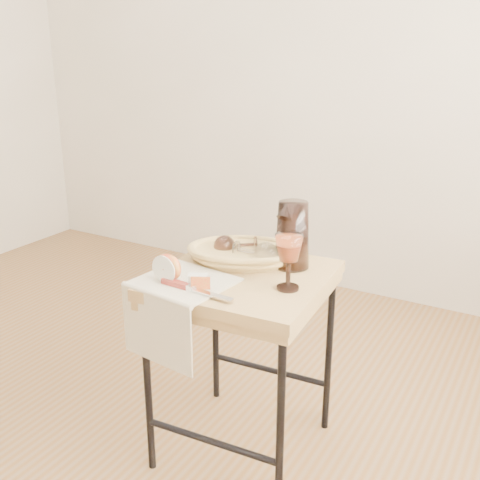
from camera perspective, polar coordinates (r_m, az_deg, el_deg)
The scene contains 12 objects.
floor at distance 2.23m, azimuth -17.43°, elevation -18.88°, with size 3.60×3.60×0.00m, color brown.
wall_back at distance 3.24m, azimuth 5.01°, elevation 19.18°, with size 3.60×0.00×2.70m, color beige.
side_table at distance 1.95m, azimuth 0.30°, elevation -12.32°, with size 0.51×0.51×0.65m, color brown, non-canonical shape.
tea_towel at distance 1.75m, azimuth -5.60°, elevation -4.15°, with size 0.27×0.25×0.01m, color white.
bread_basket at distance 1.89m, azimuth 0.32°, elevation -1.45°, with size 0.33×0.23×0.05m, color #A5833B, non-canonical shape.
goblet_lying_a at distance 1.91m, azimuth -0.22°, elevation -0.53°, with size 0.12×0.07×0.07m, color brown, non-canonical shape.
goblet_lying_b at distance 1.84m, azimuth 1.34°, elevation -1.18°, with size 0.13×0.08×0.08m, color white, non-canonical shape.
pitcher at distance 1.83m, azimuth 5.25°, elevation 0.51°, with size 0.15×0.23×0.26m, color black, non-canonical shape.
wine_goblet at distance 1.67m, azimuth 4.86°, elevation -2.19°, with size 0.08×0.08×0.17m, color white, non-canonical shape.
apple_half at distance 1.74m, azimuth -7.15°, elevation -2.70°, with size 0.09×0.05×0.09m, color #C00011.
apple_wedge at distance 1.70m, azimuth -4.20°, elevation -4.05°, with size 0.06×0.03×0.04m, color silver.
table_knife at distance 1.67m, azimuth -4.66°, elevation -4.79°, with size 0.24×0.03×0.02m, color silver, non-canonical shape.
Camera 1 is at (1.38, -1.13, 1.34)m, focal length 42.82 mm.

